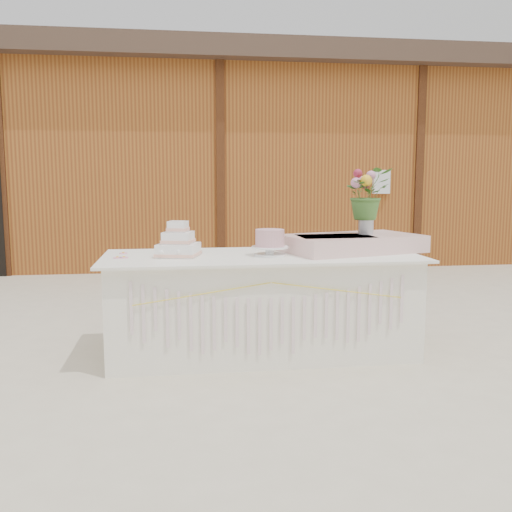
# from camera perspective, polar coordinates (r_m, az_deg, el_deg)

# --- Properties ---
(ground) EXTENTS (80.00, 80.00, 0.00)m
(ground) POSITION_cam_1_polar(r_m,az_deg,el_deg) (4.52, 0.53, -9.59)
(ground) COLOR beige
(ground) RESTS_ON ground
(barn) EXTENTS (12.60, 4.60, 3.30)m
(barn) POSITION_cam_1_polar(r_m,az_deg,el_deg) (10.29, -4.51, 9.55)
(barn) COLOR brown
(barn) RESTS_ON ground
(cake_table) EXTENTS (2.40, 1.00, 0.77)m
(cake_table) POSITION_cam_1_polar(r_m,az_deg,el_deg) (4.42, 0.55, -4.81)
(cake_table) COLOR white
(cake_table) RESTS_ON ground
(wedding_cake) EXTENTS (0.36, 0.36, 0.26)m
(wedding_cake) POSITION_cam_1_polar(r_m,az_deg,el_deg) (4.29, -7.78, 1.15)
(wedding_cake) COLOR white
(wedding_cake) RESTS_ON cake_table
(pink_cake_stand) EXTENTS (0.28, 0.28, 0.20)m
(pink_cake_stand) POSITION_cam_1_polar(r_m,az_deg,el_deg) (4.29, 1.40, 1.51)
(pink_cake_stand) COLOR white
(pink_cake_stand) RESTS_ON cake_table
(satin_runner) EXTENTS (1.18, 0.88, 0.13)m
(satin_runner) POSITION_cam_1_polar(r_m,az_deg,el_deg) (4.60, 9.60, 1.26)
(satin_runner) COLOR beige
(satin_runner) RESTS_ON cake_table
(flower_vase) EXTENTS (0.12, 0.12, 0.17)m
(flower_vase) POSITION_cam_1_polar(r_m,az_deg,el_deg) (4.67, 10.94, 3.17)
(flower_vase) COLOR silver
(flower_vase) RESTS_ON satin_runner
(bouquet) EXTENTS (0.45, 0.41, 0.41)m
(bouquet) POSITION_cam_1_polar(r_m,az_deg,el_deg) (4.65, 11.03, 6.73)
(bouquet) COLOR #406E2C
(bouquet) RESTS_ON flower_vase
(loose_flowers) EXTENTS (0.23, 0.32, 0.02)m
(loose_flowers) POSITION_cam_1_polar(r_m,az_deg,el_deg) (4.41, -12.92, 0.14)
(loose_flowers) COLOR pink
(loose_flowers) RESTS_ON cake_table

